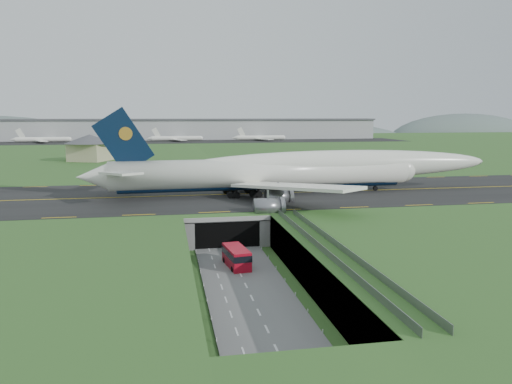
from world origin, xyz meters
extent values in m
plane|color=#305A24|center=(0.00, 0.00, 0.00)|extent=(900.00, 900.00, 0.00)
cube|color=gray|center=(0.00, 0.00, 3.00)|extent=(800.00, 800.00, 6.00)
cube|color=slate|center=(0.00, -7.50, 0.10)|extent=(12.00, 75.00, 0.20)
cube|color=black|center=(0.00, 33.00, 6.09)|extent=(800.00, 44.00, 0.18)
cube|color=gray|center=(0.00, 19.00, 5.50)|extent=(16.00, 22.00, 1.00)
cube|color=gray|center=(-7.00, 19.00, 3.00)|extent=(2.00, 22.00, 6.00)
cube|color=gray|center=(7.00, 19.00, 3.00)|extent=(2.00, 22.00, 6.00)
cube|color=black|center=(0.00, 14.00, 2.50)|extent=(12.00, 12.00, 5.00)
cube|color=#A8A8A3|center=(0.00, 7.95, 5.60)|extent=(17.00, 0.50, 0.80)
cube|color=#A8A8A3|center=(11.00, -18.50, 5.80)|extent=(3.00, 53.00, 0.50)
cube|color=gray|center=(9.60, -18.50, 6.55)|extent=(0.06, 53.00, 1.00)
cube|color=gray|center=(12.40, -18.50, 6.55)|extent=(0.06, 53.00, 1.00)
cylinder|color=#A8A8A3|center=(11.00, -40.00, 2.80)|extent=(0.90, 0.90, 5.60)
cylinder|color=#A8A8A3|center=(11.00, -28.00, 2.80)|extent=(0.90, 0.90, 5.60)
cylinder|color=#A8A8A3|center=(11.00, -16.00, 2.80)|extent=(0.90, 0.90, 5.60)
cylinder|color=#A8A8A3|center=(11.00, -4.00, 2.80)|extent=(0.90, 0.90, 5.60)
cylinder|color=white|center=(11.48, 31.12, 11.28)|extent=(69.55, 8.82, 6.53)
sphere|color=white|center=(46.15, 32.27, 11.28)|extent=(6.61, 6.61, 6.40)
cone|color=white|center=(-26.25, 29.87, 11.28)|extent=(7.34, 6.44, 6.20)
ellipsoid|color=white|center=(30.20, 31.74, 12.75)|extent=(76.77, 8.54, 6.86)
ellipsoid|color=black|center=(45.13, 32.24, 12.10)|extent=(4.66, 3.01, 2.29)
cylinder|color=#081932|center=(11.48, 31.12, 8.73)|extent=(65.96, 4.92, 2.74)
cube|color=white|center=(12.98, 47.51, 10.26)|extent=(20.70, 30.33, 2.75)
cube|color=white|center=(-20.38, 37.72, 12.81)|extent=(9.06, 12.11, 1.05)
cube|color=white|center=(14.06, 14.88, 10.26)|extent=(22.22, 29.73, 2.75)
cube|color=white|center=(-19.88, 22.43, 12.81)|extent=(9.58, 12.02, 1.05)
cube|color=#081932|center=(-19.62, 30.09, 18.93)|extent=(12.99, 1.04, 14.44)
cylinder|color=gold|center=(-19.11, 30.11, 20.46)|extent=(2.88, 0.81, 2.86)
cylinder|color=slate|center=(11.90, 40.83, 7.10)|extent=(5.41, 3.54, 3.37)
cylinder|color=slate|center=(6.72, 51.38, 7.10)|extent=(5.41, 3.54, 3.37)
cylinder|color=slate|center=(12.54, 21.46, 7.10)|extent=(5.41, 3.54, 3.37)
cylinder|color=slate|center=(8.08, 10.59, 7.10)|extent=(5.41, 3.54, 3.37)
cylinder|color=black|center=(39.21, 32.04, 6.74)|extent=(1.14, 0.55, 1.12)
cube|color=black|center=(6.89, 30.97, 6.89)|extent=(6.35, 7.34, 1.43)
cube|color=#B10B1E|center=(-0.03, -3.58, 1.74)|extent=(3.87, 8.02, 3.08)
cube|color=black|center=(-0.03, -3.58, 2.36)|extent=(3.95, 8.13, 1.03)
cube|color=black|center=(-0.03, -3.58, 0.46)|extent=(3.60, 7.49, 0.51)
cylinder|color=black|center=(-1.01, -6.30, 0.57)|extent=(0.48, 0.96, 0.92)
cylinder|color=black|center=(-1.69, -1.21, 0.57)|extent=(0.48, 0.96, 0.92)
cylinder|color=black|center=(1.64, -5.95, 0.57)|extent=(0.48, 0.96, 0.92)
cylinder|color=black|center=(0.96, -0.85, 0.57)|extent=(0.48, 0.96, 0.92)
cube|color=#BBB287|center=(-40.50, 128.48, 9.58)|extent=(17.56, 17.56, 7.15)
cone|color=#4C4C51|center=(-40.50, 128.48, 14.94)|extent=(25.75, 25.75, 3.58)
cube|color=#B2B2B2|center=(0.00, 300.00, 13.50)|extent=(300.00, 22.00, 15.00)
cube|color=#4C4C51|center=(0.00, 300.00, 21.00)|extent=(302.00, 24.00, 1.20)
cube|color=black|center=(0.00, 270.00, 6.14)|extent=(320.00, 50.00, 0.08)
cylinder|color=white|center=(-91.35, 275.00, 8.18)|extent=(34.00, 3.20, 3.20)
cylinder|color=white|center=(-2.71, 275.00, 8.18)|extent=(34.00, 3.20, 3.20)
cylinder|color=white|center=(57.28, 275.00, 8.18)|extent=(34.00, 3.20, 3.20)
ellipsoid|color=#50605E|center=(120.00, 430.00, -4.00)|extent=(260.00, 91.00, 44.00)
ellipsoid|color=#50605E|center=(320.00, 430.00, -4.00)|extent=(180.00, 63.00, 60.00)
camera|label=1|loc=(-10.91, -80.77, 24.43)|focal=35.00mm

